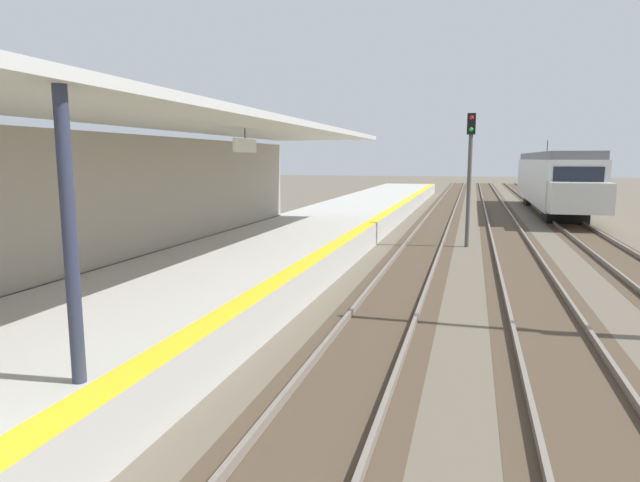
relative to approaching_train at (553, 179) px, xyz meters
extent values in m
cube|color=#B7B5AD|center=(-11.20, -20.92, -1.73)|extent=(5.00, 80.00, 0.90)
cube|color=yellow|center=(-8.95, -20.92, -1.27)|extent=(0.50, 80.00, 0.01)
cube|color=#4C4C4C|center=(-13.70, -26.43, -1.73)|extent=(0.50, 24.00, 0.90)
cube|color=#9E9384|center=(-13.70, -26.43, 0.32)|extent=(0.40, 24.00, 3.20)
cube|color=silver|center=(-11.30, -26.43, 2.17)|extent=(4.40, 24.00, 0.16)
cylinder|color=#2D334C|center=(-9.35, -33.03, -0.04)|extent=(0.16, 0.16, 4.27)
cube|color=white|center=(-10.90, -24.43, 1.64)|extent=(0.08, 1.40, 0.36)
cylinder|color=#333333|center=(-10.90, -24.43, 1.96)|extent=(0.03, 0.03, 0.27)
cube|color=#4C3D2D|center=(-6.80, -16.92, -2.17)|extent=(2.34, 120.00, 0.01)
cube|color=slate|center=(-7.52, -16.92, -2.09)|extent=(0.08, 120.00, 0.15)
cube|color=slate|center=(-6.08, -16.92, -2.09)|extent=(0.08, 120.00, 0.15)
cube|color=#4C3D2D|center=(-3.40, -16.92, -2.17)|extent=(2.34, 120.00, 0.01)
cube|color=slate|center=(-4.12, -16.92, -2.09)|extent=(0.08, 120.00, 0.15)
cube|color=slate|center=(-2.68, -16.92, -2.09)|extent=(0.08, 120.00, 0.15)
cube|color=#4C3D2D|center=(0.00, -16.92, -2.17)|extent=(2.34, 120.00, 0.01)
cube|color=slate|center=(-0.72, -16.92, -2.09)|extent=(0.08, 120.00, 0.15)
cube|color=slate|center=(0.72, -16.92, -2.09)|extent=(0.08, 120.00, 0.15)
cube|color=silver|center=(0.00, 0.38, -0.11)|extent=(2.90, 18.00, 2.70)
cube|color=slate|center=(0.00, 0.38, 1.46)|extent=(2.67, 18.00, 0.44)
cube|color=black|center=(0.00, -8.64, 0.30)|extent=(2.32, 0.06, 1.21)
cube|color=silver|center=(0.00, -9.42, -0.58)|extent=(2.78, 1.60, 1.49)
cube|color=black|center=(1.46, 0.38, 0.30)|extent=(0.04, 15.84, 0.86)
cylinder|color=#333333|center=(0.00, 3.98, 2.13)|extent=(0.06, 0.06, 0.90)
cube|color=black|center=(0.00, -5.47, -1.82)|extent=(2.18, 2.20, 0.72)
cube|color=black|center=(0.00, 6.23, -1.82)|extent=(2.18, 2.20, 0.72)
cylinder|color=#4C4C4C|center=(-5.15, -15.90, 0.02)|extent=(0.16, 0.16, 4.40)
cube|color=black|center=(-5.15, -15.90, 2.62)|extent=(0.32, 0.24, 0.80)
sphere|color=red|center=(-5.15, -16.04, 2.84)|extent=(0.16, 0.16, 0.16)
sphere|color=green|center=(-5.15, -16.04, 2.40)|extent=(0.16, 0.16, 0.16)
camera|label=1|loc=(-5.04, -38.11, 1.30)|focal=30.67mm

